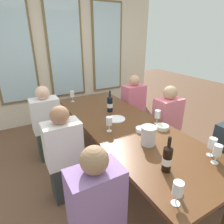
% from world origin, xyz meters
% --- Properties ---
extents(ground_plane, '(12.00, 12.00, 0.00)m').
position_xyz_m(ground_plane, '(0.00, 0.00, 0.00)').
color(ground_plane, brown).
extents(back_wall_with_windows, '(4.12, 0.10, 2.90)m').
position_xyz_m(back_wall_with_windows, '(0.00, 2.22, 1.45)').
color(back_wall_with_windows, beige).
rests_on(back_wall_with_windows, ground).
extents(dining_table, '(0.92, 2.60, 0.74)m').
position_xyz_m(dining_table, '(0.00, 0.00, 0.67)').
color(dining_table, '#59331B').
rests_on(dining_table, ground).
extents(white_plate_0, '(0.24, 0.24, 0.01)m').
position_xyz_m(white_plate_0, '(-0.02, 0.16, 0.74)').
color(white_plate_0, white).
rests_on(white_plate_0, dining_table).
extents(metal_pitcher, '(0.16, 0.16, 0.19)m').
position_xyz_m(metal_pitcher, '(-0.04, -0.50, 0.84)').
color(metal_pitcher, silver).
rests_on(metal_pitcher, dining_table).
extents(wine_bottle_0, '(0.08, 0.08, 0.30)m').
position_xyz_m(wine_bottle_0, '(0.05, 0.43, 0.85)').
color(wine_bottle_0, black).
rests_on(wine_bottle_0, dining_table).
extents(wine_bottle_1, '(0.08, 0.08, 0.30)m').
position_xyz_m(wine_bottle_1, '(-0.16, -0.88, 0.85)').
color(wine_bottle_1, black).
rests_on(wine_bottle_1, dining_table).
extents(tasting_bowl_0, '(0.15, 0.15, 0.05)m').
position_xyz_m(tasting_bowl_0, '(0.31, -0.33, 0.76)').
color(tasting_bowl_0, white).
rests_on(tasting_bowl_0, dining_table).
extents(tasting_bowl_1, '(0.13, 0.13, 0.04)m').
position_xyz_m(tasting_bowl_1, '(0.07, -0.26, 0.76)').
color(tasting_bowl_1, white).
rests_on(tasting_bowl_1, dining_table).
extents(wine_glass_0, '(0.07, 0.07, 0.17)m').
position_xyz_m(wine_glass_0, '(0.27, -1.02, 0.86)').
color(wine_glass_0, white).
rests_on(wine_glass_0, dining_table).
extents(wine_glass_1, '(0.07, 0.07, 0.17)m').
position_xyz_m(wine_glass_1, '(-0.28, 1.09, 0.86)').
color(wine_glass_1, white).
rests_on(wine_glass_1, dining_table).
extents(wine_glass_2, '(0.07, 0.07, 0.17)m').
position_xyz_m(wine_glass_2, '(0.33, -0.93, 0.86)').
color(wine_glass_2, white).
rests_on(wine_glass_2, dining_table).
extents(wine_glass_3, '(0.07, 0.07, 0.17)m').
position_xyz_m(wine_glass_3, '(0.35, -0.20, 0.86)').
color(wine_glass_3, white).
rests_on(wine_glass_3, dining_table).
extents(wine_glass_4, '(0.07, 0.07, 0.17)m').
position_xyz_m(wine_glass_4, '(-0.24, -0.08, 0.86)').
color(wine_glass_4, white).
rests_on(wine_glass_4, dining_table).
extents(wine_glass_5, '(0.07, 0.07, 0.17)m').
position_xyz_m(wine_glass_5, '(-0.34, -1.15, 0.86)').
color(wine_glass_5, white).
rests_on(wine_glass_5, dining_table).
extents(seated_person_0, '(0.38, 0.24, 1.11)m').
position_xyz_m(seated_person_0, '(-0.75, -0.00, 0.53)').
color(seated_person_0, '#2D312F').
rests_on(seated_person_0, ground).
extents(seated_person_1, '(0.38, 0.24, 1.11)m').
position_xyz_m(seated_person_1, '(0.75, 0.02, 0.53)').
color(seated_person_1, '#333741').
rests_on(seated_person_1, ground).
extents(seated_person_2, '(0.38, 0.24, 1.11)m').
position_xyz_m(seated_person_2, '(-0.75, -0.82, 0.53)').
color(seated_person_2, '#362836').
rests_on(seated_person_2, ground).
extents(seated_person_4, '(0.38, 0.24, 1.11)m').
position_xyz_m(seated_person_4, '(-0.75, 0.87, 0.53)').
color(seated_person_4, '#313932').
rests_on(seated_person_4, ground).
extents(seated_person_5, '(0.38, 0.24, 1.11)m').
position_xyz_m(seated_person_5, '(0.75, 0.85, 0.53)').
color(seated_person_5, '#37312C').
rests_on(seated_person_5, ground).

